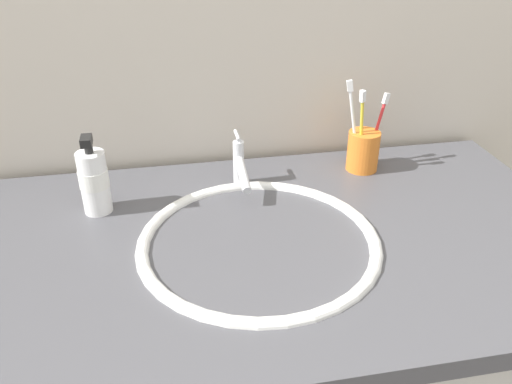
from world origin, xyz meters
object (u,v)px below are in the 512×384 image
Objects in this scene: toothbrush_red at (378,125)px; toothbrush_cup at (363,151)px; faucet at (240,166)px; toothbrush_white at (353,120)px; soap_dispenser at (94,180)px; toothbrush_yellow at (362,126)px; toothbrush_green at (362,123)px.

toothbrush_cup is at bearing -163.87° from toothbrush_red.
faucet is 0.72× the size of toothbrush_white.
toothbrush_red is 1.02× the size of soap_dispenser.
toothbrush_red is (0.05, 0.02, -0.01)m from toothbrush_yellow.
toothbrush_red is (0.32, 0.05, 0.05)m from faucet.
toothbrush_cup is 0.08m from toothbrush_white.
faucet is 0.30m from soap_dispenser.
soap_dispenser is (-0.58, -0.08, 0.02)m from toothbrush_cup.
faucet is 0.27m from toothbrush_white.
soap_dispenser is at bearing -172.36° from toothbrush_cup.
toothbrush_cup is (0.29, 0.04, -0.01)m from faucet.
toothbrush_red is at bearing 22.86° from toothbrush_yellow.
toothbrush_yellow reaches higher than toothbrush_red.
toothbrush_yellow is (0.02, -0.01, -0.01)m from toothbrush_white.
toothbrush_cup is at bearing 35.89° from toothbrush_yellow.
toothbrush_white is at bearing -143.37° from toothbrush_green.
toothbrush_cup is at bearing -5.01° from toothbrush_white.
toothbrush_white is 0.02m from toothbrush_yellow.
toothbrush_cup is 0.07m from toothbrush_red.
toothbrush_green is at bearing 9.98° from soap_dispenser.
toothbrush_yellow reaches higher than faucet.
toothbrush_red is 0.98× the size of toothbrush_green.
faucet is at bearing -174.60° from toothbrush_yellow.
toothbrush_green is at bearing 156.01° from toothbrush_red.
toothbrush_yellow is 0.05m from toothbrush_red.
toothbrush_yellow is at bearing 5.40° from faucet.
toothbrush_white is at bearing 8.54° from faucet.
toothbrush_white is 1.22× the size of toothbrush_red.
toothbrush_white is at bearing 174.99° from toothbrush_cup.
toothbrush_white is at bearing 139.67° from toothbrush_yellow.
soap_dispenser is at bearing -170.02° from toothbrush_green.
soap_dispenser is (-0.57, -0.07, -0.04)m from toothbrush_yellow.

